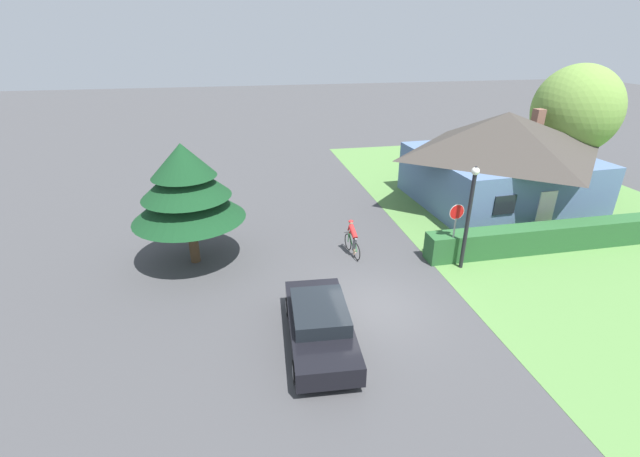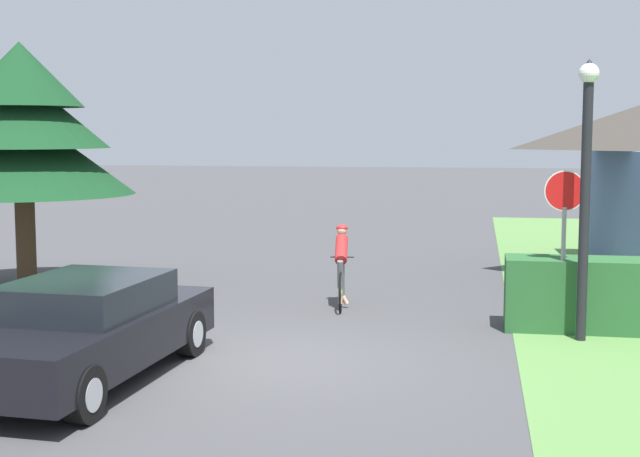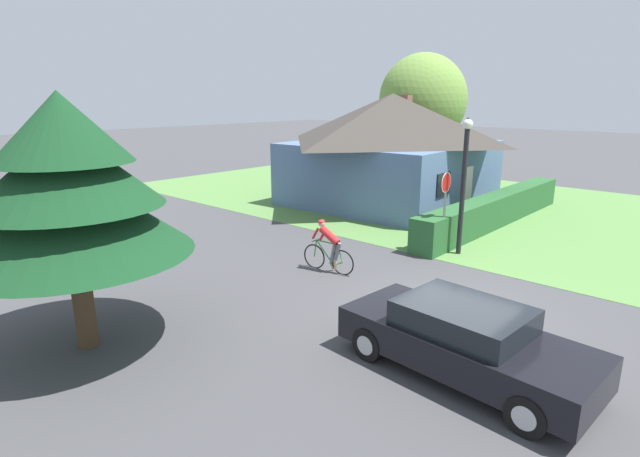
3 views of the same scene
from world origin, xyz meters
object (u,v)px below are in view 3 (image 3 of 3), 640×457
object	(u,v)px
sedan_left_lane	(464,340)
conifer_tall_near	(68,187)
cottage_house	(391,147)
cyclist	(329,247)
stop_sign	(445,198)
street_lamp	(464,176)
deciduous_tree_right	(423,100)

from	to	relation	value
sedan_left_lane	conifer_tall_near	distance (m)	7.74
cottage_house	conifer_tall_near	xyz separation A→B (m)	(-15.93, -3.64, 0.64)
cyclist	stop_sign	bearing A→B (deg)	-118.99
stop_sign	street_lamp	xyz separation A→B (m)	(0.25, -0.45, 0.71)
stop_sign	street_lamp	distance (m)	0.88
deciduous_tree_right	cyclist	bearing A→B (deg)	-157.89
conifer_tall_near	stop_sign	bearing A→B (deg)	-12.17
cyclist	stop_sign	size ratio (longest dim) A/B	0.66
cottage_house	conifer_tall_near	size ratio (longest dim) A/B	1.87
cottage_house	sedan_left_lane	distance (m)	15.45
sedan_left_lane	cyclist	xyz separation A→B (m)	(2.50, 5.38, 0.06)
cyclist	deciduous_tree_right	size ratio (longest dim) A/B	0.24
sedan_left_lane	deciduous_tree_right	distance (m)	21.09
sedan_left_lane	cyclist	size ratio (longest dim) A/B	2.69
cyclist	deciduous_tree_right	distance (m)	16.44
street_lamp	stop_sign	bearing A→B (deg)	119.56
street_lamp	deciduous_tree_right	distance (m)	13.59
sedan_left_lane	street_lamp	bearing A→B (deg)	-58.62
cottage_house	conifer_tall_near	distance (m)	16.35
cottage_house	conifer_tall_near	bearing A→B (deg)	-169.96
cottage_house	stop_sign	distance (m)	8.15
cyclist	street_lamp	xyz separation A→B (m)	(4.01, -1.99, 1.79)
sedan_left_lane	stop_sign	world-z (taller)	stop_sign
street_lamp	conifer_tall_near	size ratio (longest dim) A/B	0.86
sedan_left_lane	cyclist	bearing A→B (deg)	-21.07
stop_sign	deciduous_tree_right	size ratio (longest dim) A/B	0.36
cottage_house	conifer_tall_near	world-z (taller)	cottage_house
conifer_tall_near	deciduous_tree_right	distance (m)	22.06
stop_sign	deciduous_tree_right	bearing A→B (deg)	-149.12
stop_sign	conifer_tall_near	distance (m)	10.66
sedan_left_lane	stop_sign	size ratio (longest dim) A/B	1.77
sedan_left_lane	street_lamp	xyz separation A→B (m)	(6.52, 3.40, 1.84)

